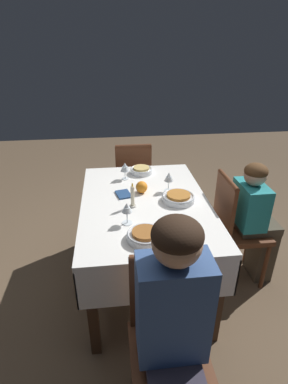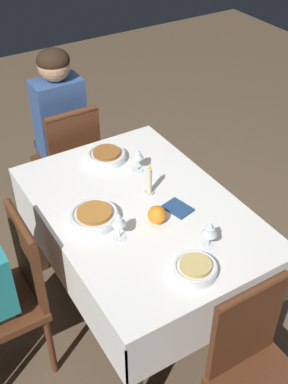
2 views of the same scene
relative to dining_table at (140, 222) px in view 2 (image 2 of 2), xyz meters
name	(u,v)px [view 2 (image 2 of 2)]	position (x,y,z in m)	size (l,w,h in m)	color
ground_plane	(141,305)	(0.00, 0.00, -0.64)	(8.00, 8.00, 0.00)	brown
dining_table	(140,222)	(0.00, 0.00, 0.00)	(1.29, 0.89, 0.74)	white
chair_west	(70,160)	(-0.88, 0.00, -0.14)	(0.37, 0.37, 0.91)	#562D19
chair_south	(12,292)	(-0.02, -0.68, -0.14)	(0.37, 0.37, 0.91)	#562D19
chair_east	(257,373)	(0.88, 0.02, -0.14)	(0.37, 0.37, 0.91)	#562D19
person_adult_denim	(58,126)	(-1.02, 0.00, 0.04)	(0.34, 0.30, 1.21)	#383342
bowl_west	(107,155)	(-0.45, 0.05, 0.13)	(0.21, 0.21, 0.06)	silver
wine_glass_west	(137,154)	(-0.27, 0.14, 0.21)	(0.07, 0.07, 0.14)	white
bowl_south	(95,216)	(-0.02, -0.23, 0.13)	(0.23, 0.23, 0.06)	silver
wine_glass_south	(119,220)	(0.14, -0.19, 0.21)	(0.07, 0.07, 0.15)	white
bowl_east	(195,268)	(0.49, -0.03, 0.13)	(0.19, 0.19, 0.06)	silver
wine_glass_east	(210,229)	(0.39, 0.12, 0.20)	(0.07, 0.07, 0.14)	white
candle_centerpiece	(149,182)	(-0.07, 0.09, 0.17)	(0.05, 0.05, 0.18)	beige
orange_fruit	(157,215)	(0.14, 0.01, 0.15)	(0.09, 0.09, 0.09)	orange
napkin_red_folded	(178,208)	(0.11, 0.15, 0.11)	(0.15, 0.13, 0.01)	navy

